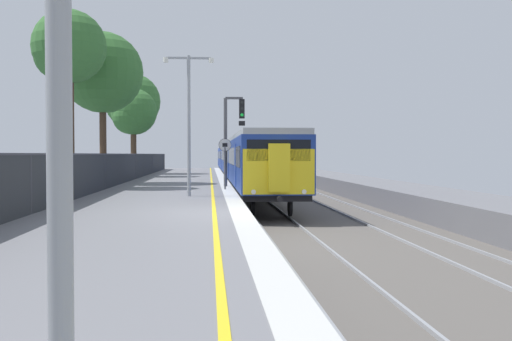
% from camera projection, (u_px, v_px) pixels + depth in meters
% --- Properties ---
extents(ground, '(17.40, 110.00, 1.21)m').
position_uv_depth(ground, '(318.00, 233.00, 17.15)').
color(ground, slate).
extents(commuter_train_at_platform, '(2.83, 60.51, 3.81)m').
position_uv_depth(commuter_train_at_platform, '(239.00, 159.00, 51.96)').
color(commuter_train_at_platform, navy).
rests_on(commuter_train_at_platform, ground).
extents(signal_gantry, '(1.10, 0.24, 4.63)m').
position_uv_depth(signal_gantry, '(231.00, 130.00, 30.68)').
color(signal_gantry, '#47474C').
rests_on(signal_gantry, ground).
extents(speed_limit_sign, '(0.59, 0.08, 2.40)m').
position_uv_depth(speed_limit_sign, '(225.00, 157.00, 27.99)').
color(speed_limit_sign, '#59595B').
rests_on(speed_limit_sign, ground).
extents(platform_lamp_mid, '(2.00, 0.20, 5.59)m').
position_uv_depth(platform_lamp_mid, '(189.00, 113.00, 23.60)').
color(platform_lamp_mid, '#93999E').
rests_on(platform_lamp_mid, ground).
extents(platform_back_fence, '(0.07, 99.00, 1.71)m').
position_uv_depth(platform_back_fence, '(30.00, 182.00, 16.47)').
color(platform_back_fence, '#282B2D').
rests_on(platform_back_fence, ground).
extents(background_tree_left, '(4.71, 4.71, 8.51)m').
position_uv_depth(background_tree_left, '(134.00, 103.00, 50.31)').
color(background_tree_left, '#473323').
rests_on(background_tree_left, ground).
extents(background_tree_centre, '(3.62, 3.62, 8.80)m').
position_uv_depth(background_tree_centre, '(67.00, 50.00, 29.17)').
color(background_tree_centre, '#473323').
rests_on(background_tree_centre, ground).
extents(background_tree_right, '(4.60, 4.60, 8.61)m').
position_uv_depth(background_tree_right, '(100.00, 75.00, 33.58)').
color(background_tree_right, '#473323').
rests_on(background_tree_right, ground).
extents(background_tree_back, '(3.45, 3.45, 6.56)m').
position_uv_depth(background_tree_back, '(133.00, 113.00, 44.01)').
color(background_tree_back, '#473323').
rests_on(background_tree_back, ground).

